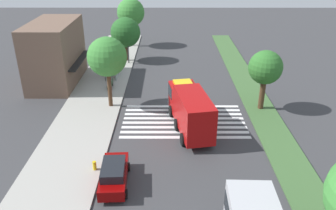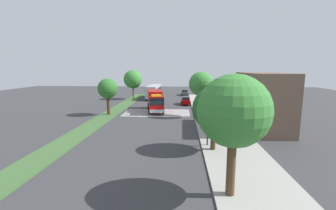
# 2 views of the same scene
# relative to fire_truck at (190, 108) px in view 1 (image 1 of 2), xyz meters

# --- Properties ---
(ground_plane) EXTENTS (120.00, 120.00, 0.00)m
(ground_plane) POSITION_rel_fire_truck_xyz_m (4.24, 0.44, -2.06)
(ground_plane) COLOR #38383A
(sidewalk) EXTENTS (60.00, 5.96, 0.14)m
(sidewalk) POSITION_rel_fire_truck_xyz_m (4.24, 9.90, -1.99)
(sidewalk) COLOR #9E9B93
(sidewalk) RESTS_ON ground_plane
(median_strip) EXTENTS (60.00, 3.00, 0.14)m
(median_strip) POSITION_rel_fire_truck_xyz_m (4.24, -7.54, -1.99)
(median_strip) COLOR #3D6033
(median_strip) RESTS_ON ground_plane
(crosswalk) EXTENTS (6.75, 11.66, 0.01)m
(crosswalk) POSITION_rel_fire_truck_xyz_m (1.37, 0.44, -2.05)
(crosswalk) COLOR silver
(crosswalk) RESTS_ON ground_plane
(fire_truck) EXTENTS (8.94, 3.93, 3.75)m
(fire_truck) POSITION_rel_fire_truck_xyz_m (0.00, 0.00, 0.00)
(fire_truck) COLOR #A50C0C
(fire_truck) RESTS_ON ground_plane
(parked_car_mid) EXTENTS (4.73, 2.18, 1.73)m
(parked_car_mid) POSITION_rel_fire_truck_xyz_m (-8.25, 5.72, -1.17)
(parked_car_mid) COLOR #720505
(parked_car_mid) RESTS_ON ground_plane
(bus_stop_shelter) EXTENTS (3.50, 1.40, 2.46)m
(bus_stop_shelter) POSITION_rel_fire_truck_xyz_m (13.19, 8.68, -0.17)
(bus_stop_shelter) COLOR #4C4C51
(bus_stop_shelter) RESTS_ON sidewalk
(bench_near_shelter) EXTENTS (1.60, 0.50, 0.90)m
(bench_near_shelter) POSITION_rel_fire_truck_xyz_m (9.19, 8.64, -1.47)
(bench_near_shelter) COLOR #2D472D
(bench_near_shelter) RESTS_ON sidewalk
(street_lamp) EXTENTS (0.36, 0.36, 5.36)m
(street_lamp) POSITION_rel_fire_truck_xyz_m (18.40, 7.52, 1.30)
(street_lamp) COLOR #2D2D30
(street_lamp) RESTS_ON sidewalk
(storefront_building) EXTENTS (9.77, 5.68, 7.34)m
(storefront_building) POSITION_rel_fire_truck_xyz_m (11.32, 15.31, 1.61)
(storefront_building) COLOR brown
(storefront_building) RESTS_ON ground_plane
(sidewalk_tree_far_west) EXTENTS (3.91, 3.91, 7.23)m
(sidewalk_tree_far_west) POSITION_rel_fire_truck_xyz_m (4.46, 7.92, 3.32)
(sidewalk_tree_far_west) COLOR #47301E
(sidewalk_tree_far_west) RESTS_ON sidewalk
(sidewalk_tree_center) EXTENTS (4.16, 4.16, 6.12)m
(sidewalk_tree_center) POSITION_rel_fire_truck_xyz_m (19.63, 7.92, 2.09)
(sidewalk_tree_center) COLOR #47301E
(sidewalk_tree_center) RESTS_ON sidewalk
(sidewalk_tree_east) EXTENTS (4.37, 4.37, 7.51)m
(sidewalk_tree_east) POSITION_rel_fire_truck_xyz_m (27.55, 7.92, 3.36)
(sidewalk_tree_east) COLOR #513823
(sidewalk_tree_east) RESTS_ON sidewalk
(median_tree_west) EXTENTS (3.33, 3.33, 6.07)m
(median_tree_west) POSITION_rel_fire_truck_xyz_m (3.88, -7.54, 2.41)
(median_tree_west) COLOR #47301E
(median_tree_west) RESTS_ON median_strip
(fire_hydrant) EXTENTS (0.28, 0.28, 0.70)m
(fire_hydrant) POSITION_rel_fire_truck_xyz_m (-6.69, 7.42, -1.57)
(fire_hydrant) COLOR gold
(fire_hydrant) RESTS_ON sidewalk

